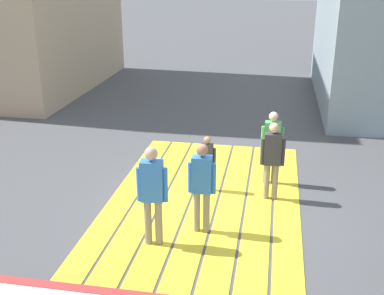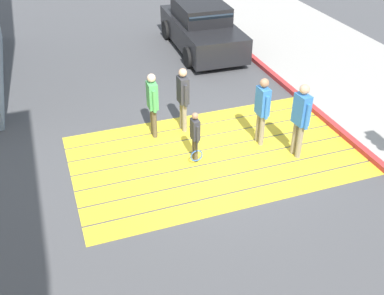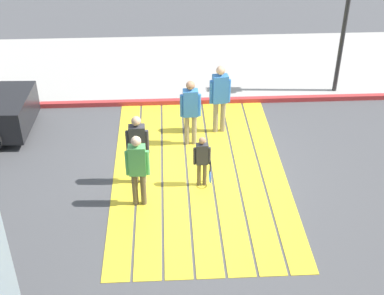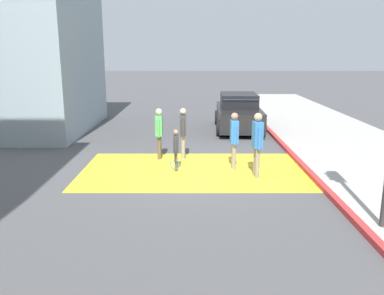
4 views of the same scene
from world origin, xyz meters
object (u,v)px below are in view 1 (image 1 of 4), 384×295
object	(u,v)px
pedestrian_adult_lead	(202,182)
pedestrian_teen_behind	(152,189)
pedestrian_adult_side	(272,156)
pedestrian_child_with_racket	(206,161)
pedestrian_adult_trailing	(272,143)

from	to	relation	value
pedestrian_adult_lead	pedestrian_teen_behind	distance (m)	0.92
pedestrian_adult_lead	pedestrian_adult_side	bearing A→B (deg)	-38.19
pedestrian_child_with_racket	pedestrian_adult_trailing	bearing A→B (deg)	-66.27
pedestrian_adult_side	pedestrian_adult_lead	bearing A→B (deg)	141.81
pedestrian_adult_side	pedestrian_teen_behind	world-z (taller)	pedestrian_teen_behind
pedestrian_adult_trailing	pedestrian_teen_behind	bearing A→B (deg)	145.95
pedestrian_adult_side	pedestrian_child_with_racket	distance (m)	1.38
pedestrian_teen_behind	pedestrian_adult_trailing	bearing A→B (deg)	-34.05
pedestrian_teen_behind	pedestrian_adult_lead	bearing A→B (deg)	-53.52
pedestrian_adult_lead	pedestrian_teen_behind	size ratio (longest dim) A/B	0.94
pedestrian_adult_trailing	pedestrian_teen_behind	distance (m)	3.38
pedestrian_adult_trailing	pedestrian_child_with_racket	distance (m)	1.47
pedestrian_adult_side	pedestrian_teen_behind	size ratio (longest dim) A/B	0.92
pedestrian_adult_trailing	pedestrian_adult_side	size ratio (longest dim) A/B	1.00
pedestrian_adult_trailing	pedestrian_adult_side	xyz separation A→B (m)	(-0.76, -0.02, 0.00)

